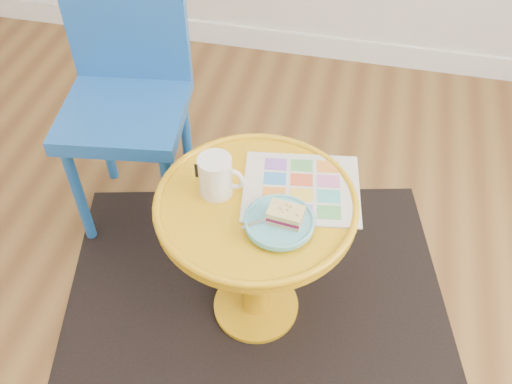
% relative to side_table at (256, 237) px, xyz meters
% --- Properties ---
extents(room_walls, '(4.00, 4.00, 4.00)m').
position_rel_side_table_xyz_m(room_walls, '(-1.20, 0.59, -0.33)').
color(room_walls, silver).
rests_on(room_walls, ground).
extents(rug, '(1.53, 1.38, 0.01)m').
position_rel_side_table_xyz_m(rug, '(0.00, -0.00, -0.38)').
color(rug, black).
rests_on(rug, ground).
extents(side_table, '(0.57, 0.57, 0.54)m').
position_rel_side_table_xyz_m(side_table, '(0.00, 0.00, 0.00)').
color(side_table, gold).
rests_on(side_table, ground).
extents(chair, '(0.47, 0.47, 0.93)m').
position_rel_side_table_xyz_m(chair, '(-0.55, 0.43, 0.15)').
color(chair, '#1B58B0').
rests_on(chair, ground).
extents(newspaper, '(0.37, 0.32, 0.01)m').
position_rel_side_table_xyz_m(newspaper, '(0.11, 0.08, 0.15)').
color(newspaper, silver).
rests_on(newspaper, side_table).
extents(mug, '(0.13, 0.09, 0.12)m').
position_rel_side_table_xyz_m(mug, '(-0.11, 0.01, 0.22)').
color(mug, white).
rests_on(mug, side_table).
extents(plate, '(0.19, 0.19, 0.02)m').
position_rel_side_table_xyz_m(plate, '(0.08, -0.07, 0.17)').
color(plate, '#5DB9C5').
rests_on(plate, newspaper).
extents(cake_slice, '(0.10, 0.07, 0.04)m').
position_rel_side_table_xyz_m(cake_slice, '(0.09, -0.07, 0.20)').
color(cake_slice, '#D3BC8C').
rests_on(cake_slice, plate).
extents(fork, '(0.12, 0.10, 0.00)m').
position_rel_side_table_xyz_m(fork, '(0.05, -0.08, 0.18)').
color(fork, silver).
rests_on(fork, plate).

